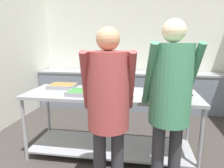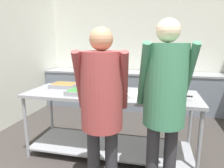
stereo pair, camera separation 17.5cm
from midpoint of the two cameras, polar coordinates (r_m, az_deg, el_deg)
The scene contains 11 objects.
wall_rear at distance 5.05m, azimuth 8.89°, elevation 9.04°, with size 4.59×0.06×2.65m.
back_counter at distance 4.81m, azimuth 8.22°, elevation -1.75°, with size 4.43×0.65×0.88m.
serving_counter at distance 2.77m, azimuth 1.36°, elevation -8.39°, with size 2.29×0.77×0.90m.
serving_tray_vegetables at distance 3.08m, azimuth -11.86°, elevation -0.40°, with size 0.37×0.30×0.05m.
serving_tray_roast at distance 2.62m, azimuth -6.02°, elevation -2.38°, with size 0.44×0.31×0.05m.
broccoli_bowl at distance 2.70m, azimuth 3.10°, elevation -1.41°, with size 0.26×0.26×0.12m.
plate_stack at distance 2.51m, azimuth 8.90°, elevation -3.25°, with size 0.25×0.25×0.04m.
sauce_pan at distance 2.49m, azimuth 17.51°, elevation -3.45°, with size 0.43×0.29×0.06m.
guest_serving_left at distance 1.85m, azimuth -0.20°, elevation -4.61°, with size 0.53×0.40×1.70m.
guest_serving_right at distance 1.92m, azimuth 17.36°, elevation -3.04°, with size 0.54×0.43×1.78m.
water_bottle at distance 4.76m, azimuth 14.23°, elevation 4.51°, with size 0.08×0.08×0.23m.
Camera 2 is at (0.46, -0.62, 1.58)m, focal length 32.00 mm.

